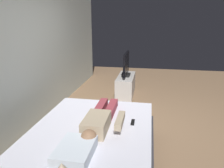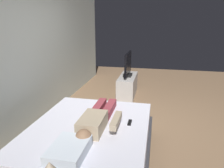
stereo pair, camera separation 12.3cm
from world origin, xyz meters
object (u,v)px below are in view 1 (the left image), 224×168
(bed, at_px, (93,145))
(tv_stand, at_px, (126,85))
(tv, at_px, (126,65))
(person, at_px, (100,120))
(pillow, at_px, (75,151))
(remote, at_px, (133,122))

(bed, relative_size, tv_stand, 1.75)
(bed, xyz_separation_m, tv, (2.80, -0.11, 0.52))
(person, height_order, tv, tv)
(person, distance_m, tv_stand, 2.80)
(pillow, relative_size, tv, 0.55)
(remote, height_order, tv_stand, remote)
(pillow, height_order, remote, pillow)
(bed, height_order, person, person)
(bed, distance_m, pillow, 0.73)
(tv_stand, bearing_deg, remote, -171.50)
(person, bearing_deg, remote, -69.53)
(pillow, bearing_deg, tv, -1.76)
(person, bearing_deg, bed, 107.11)
(pillow, distance_m, tv, 3.45)
(bed, height_order, remote, remote)
(bed, relative_size, tv, 2.19)
(bed, bearing_deg, tv_stand, -2.16)
(bed, xyz_separation_m, pillow, (-0.64, 0.00, 0.34))
(person, relative_size, tv, 1.43)
(person, height_order, tv_stand, person)
(remote, bearing_deg, tv, 8.50)
(pillow, xyz_separation_m, remote, (0.82, -0.50, -0.05))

